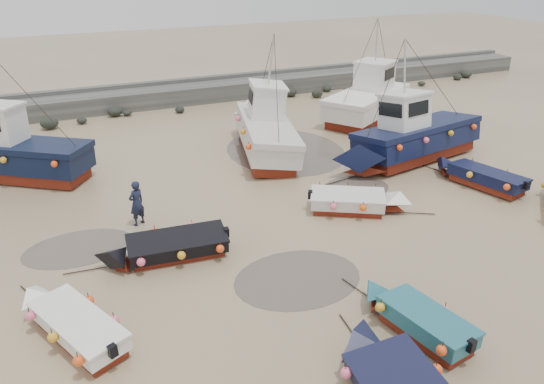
{
  "coord_description": "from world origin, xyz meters",
  "views": [
    {
      "loc": [
        -9.08,
        -14.83,
        10.28
      ],
      "look_at": [
        -1.47,
        2.66,
        1.4
      ],
      "focal_mm": 35.0,
      "sensor_mm": 36.0,
      "label": 1
    }
  ],
  "objects": [
    {
      "name": "ground",
      "position": [
        0.0,
        0.0,
        0.0
      ],
      "size": [
        120.0,
        120.0,
        0.0
      ],
      "primitive_type": "plane",
      "color": "tan",
      "rests_on": "ground"
    },
    {
      "name": "seawall",
      "position": [
        0.05,
        21.99,
        0.63
      ],
      "size": [
        60.0,
        4.92,
        1.5
      ],
      "color": "#5F5F5A",
      "rests_on": "ground"
    },
    {
      "name": "puddle_a",
      "position": [
        -2.26,
        -1.34,
        0.0
      ],
      "size": [
        4.46,
        4.46,
        0.01
      ],
      "primitive_type": "cylinder",
      "color": "#564C43",
      "rests_on": "ground"
    },
    {
      "name": "puddle_b",
      "position": [
        3.53,
        4.31,
        0.0
      ],
      "size": [
        3.19,
        3.19,
        0.01
      ],
      "primitive_type": "cylinder",
      "color": "#564C43",
      "rests_on": "ground"
    },
    {
      "name": "puddle_c",
      "position": [
        -8.91,
        3.73,
        0.0
      ],
      "size": [
        4.05,
        4.05,
        0.01
      ],
      "primitive_type": "cylinder",
      "color": "#564C43",
      "rests_on": "ground"
    },
    {
      "name": "puddle_d",
      "position": [
        2.57,
        10.12,
        0.0
      ],
      "size": [
        6.34,
        6.34,
        0.01
      ],
      "primitive_type": "cylinder",
      "color": "#564C43",
      "rests_on": "ground"
    },
    {
      "name": "dinghy_0",
      "position": [
        -9.46,
        -1.37,
        0.55
      ],
      "size": [
        2.93,
        5.43,
        1.43
      ],
      "rotation": [
        0.0,
        0.0,
        0.42
      ],
      "color": "maroon",
      "rests_on": "ground"
    },
    {
      "name": "dinghy_2",
      "position": [
        -0.29,
        -5.12,
        0.57
      ],
      "size": [
        2.03,
        5.01,
        1.43
      ],
      "rotation": [
        0.0,
        0.0,
        0.2
      ],
      "color": "maroon",
      "rests_on": "ground"
    },
    {
      "name": "dinghy_4",
      "position": [
        -5.98,
        1.73,
        0.55
      ],
      "size": [
        5.85,
        2.07,
        1.43
      ],
      "rotation": [
        0.0,
        0.0,
        1.49
      ],
      "color": "maroon",
      "rests_on": "ground"
    },
    {
      "name": "dinghy_5",
      "position": [
        2.21,
        2.21,
        0.56
      ],
      "size": [
        4.93,
        3.29,
        1.43
      ],
      "rotation": [
        0.0,
        0.0,
        -2.09
      ],
      "color": "maroon",
      "rests_on": "ground"
    },
    {
      "name": "dinghy_6",
      "position": [
        8.98,
        2.23,
        0.55
      ],
      "size": [
        2.64,
        5.64,
        1.43
      ],
      "rotation": [
        0.0,
        0.0,
        0.29
      ],
      "color": "maroon",
      "rests_on": "ground"
    },
    {
      "name": "cabin_boat_0",
      "position": [
        -11.16,
        11.96,
        1.36
      ],
      "size": [
        8.59,
        6.45,
        6.22
      ],
      "rotation": [
        0.0,
        0.0,
        0.97
      ],
      "color": "maroon",
      "rests_on": "ground"
    },
    {
      "name": "cabin_boat_1",
      "position": [
        1.4,
        10.61,
        1.33
      ],
      "size": [
        4.53,
        10.51,
        6.22
      ],
      "rotation": [
        0.0,
        0.0,
        -0.24
      ],
      "color": "maroon",
      "rests_on": "ground"
    },
    {
      "name": "cabin_boat_2",
      "position": [
        7.86,
        6.1,
        1.33
      ],
      "size": [
        10.4,
        4.15,
        6.22
      ],
      "rotation": [
        0.0,
        0.0,
        1.76
      ],
      "color": "maroon",
      "rests_on": "ground"
    },
    {
      "name": "cabin_boat_3",
      "position": [
        10.27,
        13.52,
        1.34
      ],
      "size": [
        9.42,
        6.78,
        6.22
      ],
      "rotation": [
        0.0,
        0.0,
        -1.02
      ],
      "color": "maroon",
      "rests_on": "ground"
    },
    {
      "name": "person",
      "position": [
        -6.48,
        4.73,
        0.0
      ],
      "size": [
        0.83,
        0.74,
        1.9
      ],
      "primitive_type": "imported",
      "rotation": [
        0.0,
        0.0,
        3.65
      ],
      "color": "#181E34",
      "rests_on": "ground"
    }
  ]
}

